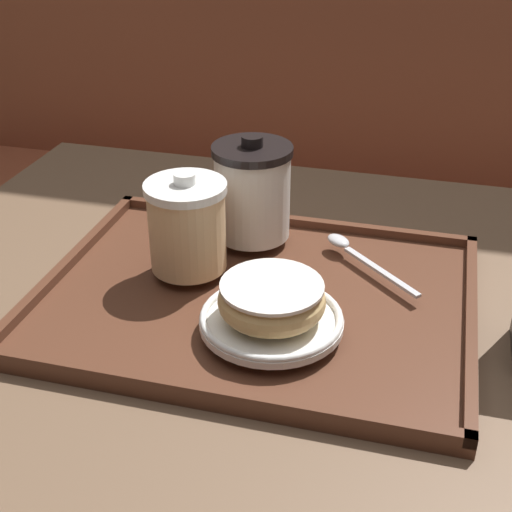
{
  "coord_description": "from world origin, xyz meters",
  "views": [
    {
      "loc": [
        0.14,
        -0.68,
        1.18
      ],
      "look_at": [
        -0.04,
        -0.01,
        0.78
      ],
      "focal_mm": 50.0,
      "sensor_mm": 36.0,
      "label": 1
    }
  ],
  "objects_px": {
    "coffee_cup_front": "(187,225)",
    "spoon": "(352,250)",
    "donut_chocolate_glazed": "(274,299)",
    "coffee_cup_rear": "(252,191)"
  },
  "relations": [
    {
      "from": "coffee_cup_front",
      "to": "spoon",
      "type": "relative_size",
      "value": 0.93
    },
    {
      "from": "coffee_cup_rear",
      "to": "spoon",
      "type": "xyz_separation_m",
      "value": [
        0.13,
        -0.02,
        -0.06
      ]
    },
    {
      "from": "coffee_cup_front",
      "to": "spoon",
      "type": "xyz_separation_m",
      "value": [
        0.19,
        0.08,
        -0.05
      ]
    },
    {
      "from": "donut_chocolate_glazed",
      "to": "coffee_cup_front",
      "type": "bearing_deg",
      "value": 143.76
    },
    {
      "from": "coffee_cup_rear",
      "to": "spoon",
      "type": "distance_m",
      "value": 0.15
    },
    {
      "from": "coffee_cup_front",
      "to": "donut_chocolate_glazed",
      "type": "bearing_deg",
      "value": -36.24
    },
    {
      "from": "donut_chocolate_glazed",
      "to": "spoon",
      "type": "distance_m",
      "value": 0.19
    },
    {
      "from": "donut_chocolate_glazed",
      "to": "coffee_cup_rear",
      "type": "bearing_deg",
      "value": 111.38
    },
    {
      "from": "coffee_cup_rear",
      "to": "donut_chocolate_glazed",
      "type": "xyz_separation_m",
      "value": [
        0.08,
        -0.19,
        -0.03
      ]
    },
    {
      "from": "donut_chocolate_glazed",
      "to": "spoon",
      "type": "xyz_separation_m",
      "value": [
        0.06,
        0.17,
        -0.03
      ]
    }
  ]
}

